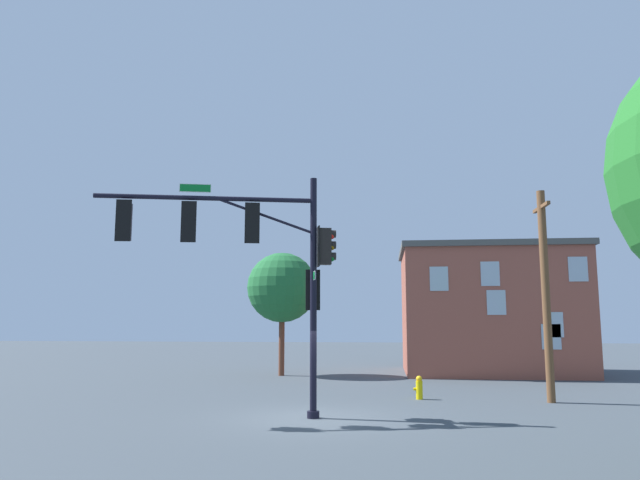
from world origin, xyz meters
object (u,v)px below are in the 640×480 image
at_px(utility_pole, 546,291).
at_px(brick_building, 488,310).
at_px(fire_hydrant, 419,388).
at_px(tree_mid, 282,288).
at_px(signal_pole_assembly, 254,250).

relative_size(utility_pole, brick_building, 0.79).
xyz_separation_m(fire_hydrant, tree_mid, (6.54, -8.48, 4.11)).
bearing_deg(brick_building, utility_pole, 90.26).
height_order(signal_pole_assembly, tree_mid, signal_pole_assembly).
bearing_deg(signal_pole_assembly, brick_building, -120.88).
height_order(tree_mid, brick_building, brick_building).
bearing_deg(fire_hydrant, utility_pole, 175.34).
bearing_deg(tree_mid, utility_pole, 141.26).
bearing_deg(tree_mid, signal_pole_assembly, 96.44).
relative_size(utility_pole, tree_mid, 1.17).
distance_m(signal_pole_assembly, utility_pole, 10.56).
bearing_deg(utility_pole, signal_pole_assembly, 25.05).
bearing_deg(signal_pole_assembly, tree_mid, -83.56).
distance_m(utility_pole, brick_building, 11.39).
distance_m(fire_hydrant, brick_building, 12.25).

